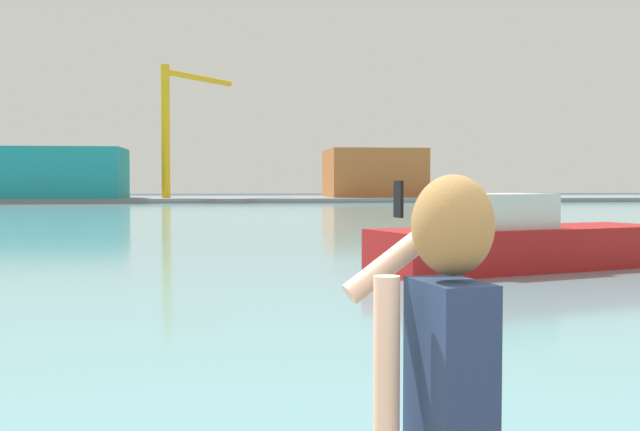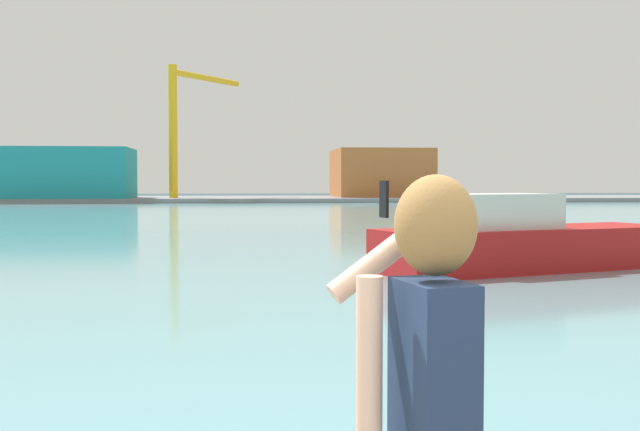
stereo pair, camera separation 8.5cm
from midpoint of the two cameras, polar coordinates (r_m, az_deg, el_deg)
name	(u,v)px [view 2 (the right image)]	position (r m, az deg, el deg)	size (l,w,h in m)	color
ground_plane	(244,216)	(51.71, -5.64, -0.03)	(220.00, 220.00, 0.00)	#334751
harbor_water	(244,215)	(53.71, -5.65, 0.07)	(140.00, 100.00, 0.02)	#6BA8B2
far_shore_dock	(242,199)	(93.68, -5.85, 1.23)	(140.00, 20.00, 0.51)	gray
person_photographer	(429,373)	(2.67, 9.10, -11.57)	(0.53, 0.55, 1.74)	#2D3342
boat_moored	(523,242)	(20.15, 15.05, -1.92)	(8.47, 4.81, 1.94)	#B21919
warehouse_left	(55,173)	(90.81, -19.20, 3.01)	(17.02, 9.34, 5.66)	teal
warehouse_right	(381,173)	(95.26, 4.58, 3.17)	(11.48, 11.44, 5.87)	#B26633
port_crane	(183,116)	(90.72, -10.19, 7.35)	(8.09, 10.56, 15.20)	yellow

